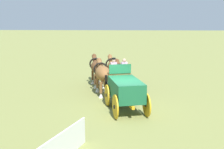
{
  "coord_description": "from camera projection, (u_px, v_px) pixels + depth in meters",
  "views": [
    {
      "loc": [
        -15.52,
        -0.07,
        5.1
      ],
      "look_at": [
        4.37,
        1.0,
        1.2
      ],
      "focal_mm": 46.23,
      "sensor_mm": 36.0,
      "label": 1
    }
  ],
  "objects": [
    {
      "name": "show_wagon",
      "position": [
        125.0,
        89.0,
        16.12
      ],
      "size": [
        5.91,
        2.61,
        2.77
      ],
      "color": "#195B38",
      "rests_on": "ground"
    },
    {
      "name": "draft_horse_rear_near",
      "position": [
        103.0,
        74.0,
        19.44
      ],
      "size": [
        3.16,
        1.51,
        2.29
      ],
      "color": "brown",
      "rests_on": "ground"
    },
    {
      "name": "ground_plane",
      "position": [
        126.0,
        110.0,
        16.19
      ],
      "size": [
        220.0,
        220.0,
        0.0
      ],
      "primitive_type": "plane",
      "color": "olive"
    },
    {
      "name": "draft_horse_rear_off",
      "position": [
        121.0,
        74.0,
        19.73
      ],
      "size": [
        3.05,
        1.38,
        2.2
      ],
      "color": "brown",
      "rests_on": "ground"
    },
    {
      "name": "draft_horse_lead_near",
      "position": [
        97.0,
        67.0,
        21.95
      ],
      "size": [
        3.13,
        1.45,
        2.28
      ],
      "color": "brown",
      "rests_on": "ground"
    },
    {
      "name": "sponsor_banner",
      "position": [
        64.0,
        145.0,
        10.49
      ],
      "size": [
        3.05,
        1.1,
        1.1
      ],
      "primitive_type": "cube",
      "rotation": [
        0.0,
        0.0,
        -0.33
      ],
      "color": "silver",
      "rests_on": "ground"
    },
    {
      "name": "draft_horse_lead_off",
      "position": [
        114.0,
        68.0,
        22.21
      ],
      "size": [
        3.07,
        1.48,
        2.21
      ],
      "color": "brown",
      "rests_on": "ground"
    }
  ]
}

